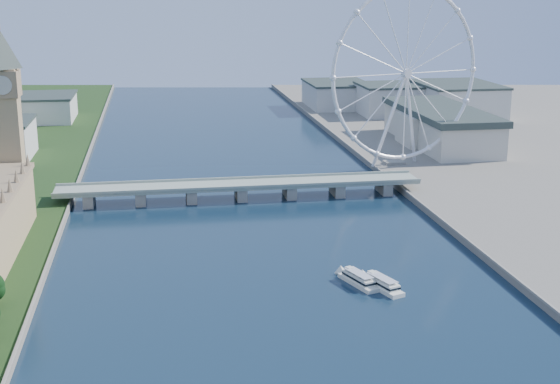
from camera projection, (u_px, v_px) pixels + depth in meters
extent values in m
cube|color=tan|center=(10.00, 143.00, 422.55)|extent=(13.00, 13.00, 80.00)
cube|color=#937A59|center=(5.00, 84.00, 414.40)|extent=(15.00, 15.00, 14.00)
pyramid|color=#2D3833|center=(0.00, 30.00, 407.26)|extent=(20.02, 20.02, 20.00)
cube|color=gray|center=(241.00, 185.00, 472.19)|extent=(220.00, 22.00, 2.00)
cube|color=gray|center=(89.00, 199.00, 459.45)|extent=(6.00, 20.00, 7.50)
cube|color=gray|center=(141.00, 197.00, 464.10)|extent=(6.00, 20.00, 7.50)
cube|color=gray|center=(191.00, 195.00, 468.75)|extent=(6.00, 20.00, 7.50)
cube|color=gray|center=(241.00, 193.00, 473.40)|extent=(6.00, 20.00, 7.50)
cube|color=gray|center=(289.00, 191.00, 478.05)|extent=(6.00, 20.00, 7.50)
cube|color=gray|center=(337.00, 189.00, 482.70)|extent=(6.00, 20.00, 7.50)
cube|color=gray|center=(384.00, 187.00, 487.35)|extent=(6.00, 20.00, 7.50)
torus|color=silver|center=(406.00, 73.00, 528.12)|extent=(113.60, 39.12, 118.60)
cylinder|color=silver|center=(406.00, 73.00, 528.12)|extent=(7.25, 6.61, 6.00)
cube|color=gray|center=(394.00, 162.00, 553.51)|extent=(14.00, 10.00, 2.00)
cube|color=beige|center=(3.00, 141.00, 569.55)|extent=(40.00, 60.00, 26.00)
cube|color=beige|center=(47.00, 108.00, 733.87)|extent=(50.00, 70.00, 22.00)
cube|color=beige|center=(391.00, 100.00, 765.17)|extent=(60.00, 60.00, 28.00)
cube|color=beige|center=(456.00, 101.00, 755.13)|extent=(70.00, 90.00, 30.00)
cube|color=beige|center=(337.00, 95.00, 816.75)|extent=(60.00, 80.00, 24.00)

